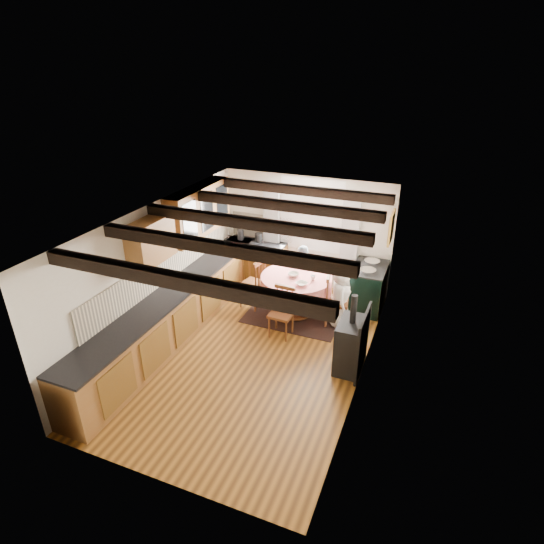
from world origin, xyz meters
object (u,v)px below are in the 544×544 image
at_px(dining_table, 296,295).
at_px(chair_near, 281,313).
at_px(chair_right, 337,300).
at_px(child_right, 341,296).
at_px(cup, 313,278).
at_px(child_far, 302,272).
at_px(cast_iron_stove, 351,333).
at_px(chair_left, 253,282).
at_px(aga_range, 368,287).

bearing_deg(dining_table, chair_near, -90.04).
xyz_separation_m(chair_near, chair_right, (0.81, 0.74, 0.04)).
xyz_separation_m(child_right, cup, (-0.55, 0.05, 0.26)).
distance_m(chair_near, cup, 0.93).
bearing_deg(child_right, cup, 68.09).
bearing_deg(child_far, cast_iron_stove, 115.39).
xyz_separation_m(chair_left, child_far, (0.81, 0.66, 0.07)).
distance_m(dining_table, chair_near, 0.80).
distance_m(child_far, child_right, 1.20).
relative_size(dining_table, cast_iron_stove, 1.01).
distance_m(chair_right, child_far, 1.14).
bearing_deg(chair_near, cup, 69.48).
distance_m(child_far, cup, 0.82).
height_order(child_far, cup, child_far).
relative_size(chair_left, child_far, 0.88).
xyz_separation_m(chair_near, child_far, (-0.09, 1.43, 0.13)).
xyz_separation_m(chair_near, cast_iron_stove, (1.34, -0.46, 0.20)).
bearing_deg(chair_left, child_right, 99.00).
bearing_deg(chair_right, chair_left, 78.40).
bearing_deg(cast_iron_stove, chair_right, 113.66).
bearing_deg(chair_left, dining_table, 101.59).
relative_size(dining_table, chair_right, 1.32).
relative_size(child_far, cup, 12.62).
distance_m(chair_near, child_right, 1.15).
bearing_deg(cup, dining_table, 177.66).
distance_m(chair_left, chair_right, 1.71).
height_order(chair_left, child_far, child_far).
height_order(child_far, child_right, child_right).
bearing_deg(cup, aga_range, 41.23).
distance_m(chair_right, child_right, 0.11).
relative_size(chair_right, child_right, 0.85).
bearing_deg(child_far, chair_near, 81.87).
bearing_deg(chair_right, child_far, 42.10).
distance_m(chair_right, aga_range, 0.93).
bearing_deg(aga_range, chair_near, -128.11).
height_order(chair_near, cast_iron_stove, cast_iron_stove).
xyz_separation_m(chair_left, cup, (1.23, 0.01, 0.33)).
xyz_separation_m(chair_right, child_right, (0.07, -0.01, 0.09)).
height_order(aga_range, child_far, child_far).
height_order(dining_table, chair_right, chair_right).
xyz_separation_m(chair_right, aga_range, (0.42, 0.83, -0.06)).
height_order(dining_table, chair_near, chair_near).
distance_m(chair_left, child_right, 1.78).
relative_size(cast_iron_stove, child_far, 1.12).
height_order(chair_near, chair_right, chair_right).
xyz_separation_m(dining_table, chair_near, (-0.00, -0.79, 0.06)).
distance_m(dining_table, child_far, 0.67).
relative_size(chair_near, cup, 9.87).
distance_m(cast_iron_stove, cup, 1.62).
height_order(child_right, cup, child_right).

